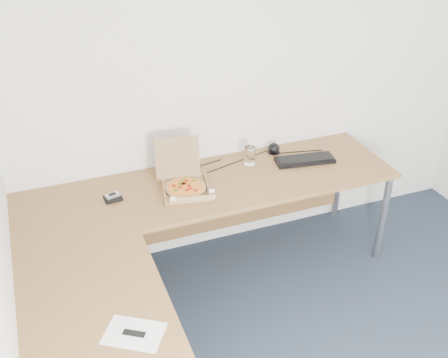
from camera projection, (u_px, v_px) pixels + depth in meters
name	position (u px, v px, depth m)	size (l,w,h in m)	color
room_shell	(430.00, 215.00, 2.32)	(3.50, 3.50, 2.50)	silver
desk	(183.00, 234.00, 3.12)	(2.50, 2.20, 0.73)	olive
pizza_box	(185.00, 185.00, 3.47)	(0.29, 0.34, 0.30)	tan
drinking_glass	(250.00, 155.00, 3.75)	(0.07, 0.07, 0.13)	silver
keyboard	(305.00, 160.00, 3.80)	(0.41, 0.15, 0.03)	black
wallet	(113.00, 198.00, 3.38)	(0.11, 0.09, 0.02)	black
phone	(112.00, 195.00, 3.38)	(0.09, 0.05, 0.02)	#B2B5BA
paper_sheet	(134.00, 333.00, 2.42)	(0.26, 0.18, 0.00)	white
dome_speaker	(274.00, 148.00, 3.91)	(0.09, 0.09, 0.08)	black
cable_bundle	(238.00, 161.00, 3.81)	(0.59, 0.04, 0.01)	black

